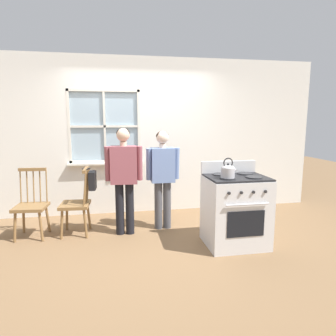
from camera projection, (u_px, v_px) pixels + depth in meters
ground_plane at (151, 241)px, 4.10m from camera, size 16.00×16.00×0.00m
wall_back at (142, 137)px, 5.24m from camera, size 6.40×0.16×2.70m
chair_by_window at (77, 204)px, 4.30m from camera, size 0.43×0.45×0.97m
chair_near_wall at (31, 206)px, 4.20m from camera, size 0.45×0.44×0.97m
person_elderly_left at (124, 172)px, 4.22m from camera, size 0.53×0.23×1.53m
person_teen_center at (163, 172)px, 4.45m from camera, size 0.50×0.22×1.48m
stove at (235, 210)px, 3.93m from camera, size 0.77×0.68×1.08m
kettle at (228, 171)px, 3.68m from camera, size 0.21×0.17×0.25m
potted_plant at (120, 157)px, 5.14m from camera, size 0.17×0.17×0.34m
handbag at (92, 180)px, 4.26m from camera, size 0.20×0.23×0.31m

